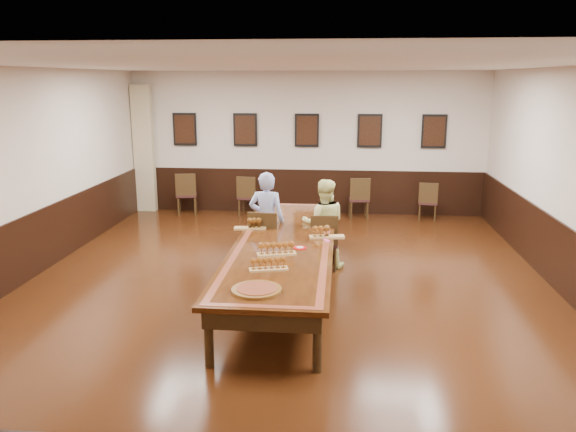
# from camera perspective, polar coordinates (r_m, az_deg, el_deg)

# --- Properties ---
(floor) EXTENTS (8.00, 10.00, 0.02)m
(floor) POSITION_cam_1_polar(r_m,az_deg,el_deg) (8.32, -0.33, -7.59)
(floor) COLOR black
(floor) RESTS_ON ground
(ceiling) EXTENTS (8.00, 10.00, 0.02)m
(ceiling) POSITION_cam_1_polar(r_m,az_deg,el_deg) (7.75, -0.36, 15.16)
(ceiling) COLOR white
(ceiling) RESTS_ON floor
(wall_back) EXTENTS (8.00, 0.02, 3.20)m
(wall_back) POSITION_cam_1_polar(r_m,az_deg,el_deg) (12.83, 1.94, 7.39)
(wall_back) COLOR beige
(wall_back) RESTS_ON floor
(wall_front) EXTENTS (8.00, 0.02, 3.20)m
(wall_front) POSITION_cam_1_polar(r_m,az_deg,el_deg) (3.15, -9.85, -13.23)
(wall_front) COLOR beige
(wall_front) RESTS_ON floor
(wall_left) EXTENTS (0.02, 10.00, 3.20)m
(wall_left) POSITION_cam_1_polar(r_m,az_deg,el_deg) (9.19, -26.12, 3.46)
(wall_left) COLOR beige
(wall_left) RESTS_ON floor
(chair_man) EXTENTS (0.51, 0.55, 1.00)m
(chair_man) POSITION_cam_1_polar(r_m,az_deg,el_deg) (9.05, -2.31, -2.43)
(chair_man) COLOR black
(chair_man) RESTS_ON floor
(chair_woman) EXTENTS (0.47, 0.51, 0.94)m
(chair_woman) POSITION_cam_1_polar(r_m,az_deg,el_deg) (9.10, 3.64, -2.55)
(chair_woman) COLOR black
(chair_woman) RESTS_ON floor
(spare_chair_a) EXTENTS (0.54, 0.57, 0.97)m
(spare_chair_a) POSITION_cam_1_polar(r_m,az_deg,el_deg) (13.01, -10.24, 2.29)
(spare_chair_a) COLOR black
(spare_chair_a) RESTS_ON floor
(spare_chair_b) EXTENTS (0.48, 0.52, 0.92)m
(spare_chair_b) POSITION_cam_1_polar(r_m,az_deg,el_deg) (12.68, -4.01, 2.08)
(spare_chair_b) COLOR black
(spare_chair_b) RESTS_ON floor
(spare_chair_c) EXTENTS (0.47, 0.51, 0.93)m
(spare_chair_c) POSITION_cam_1_polar(r_m,az_deg,el_deg) (12.51, 7.21, 1.87)
(spare_chair_c) COLOR black
(spare_chair_c) RESTS_ON floor
(spare_chair_d) EXTENTS (0.47, 0.49, 0.85)m
(spare_chair_d) POSITION_cam_1_polar(r_m,az_deg,el_deg) (12.64, 14.04, 1.51)
(spare_chair_d) COLOR black
(spare_chair_d) RESTS_ON floor
(person_man) EXTENTS (0.61, 0.43, 1.59)m
(person_man) POSITION_cam_1_polar(r_m,az_deg,el_deg) (9.08, -2.18, -0.44)
(person_man) COLOR #4B61BC
(person_man) RESTS_ON floor
(person_woman) EXTENTS (0.76, 0.61, 1.46)m
(person_woman) POSITION_cam_1_polar(r_m,az_deg,el_deg) (9.13, 3.64, -0.78)
(person_woman) COLOR #EDEF95
(person_woman) RESTS_ON floor
(pink_phone) EXTENTS (0.12, 0.14, 0.01)m
(pink_phone) POSITION_cam_1_polar(r_m,az_deg,el_deg) (8.10, 3.94, -2.50)
(pink_phone) COLOR #F250A0
(pink_phone) RESTS_ON conference_table
(curtain) EXTENTS (0.45, 0.18, 2.90)m
(curtain) POSITION_cam_1_polar(r_m,az_deg,el_deg) (13.42, -14.43, 6.61)
(curtain) COLOR tan
(curtain) RESTS_ON floor
(wainscoting) EXTENTS (8.00, 10.00, 1.00)m
(wainscoting) POSITION_cam_1_polar(r_m,az_deg,el_deg) (8.15, -0.34, -4.25)
(wainscoting) COLOR black
(wainscoting) RESTS_ON floor
(conference_table) EXTENTS (1.40, 5.00, 0.76)m
(conference_table) POSITION_cam_1_polar(r_m,az_deg,el_deg) (8.12, -0.34, -3.50)
(conference_table) COLOR black
(conference_table) RESTS_ON floor
(posters) EXTENTS (6.14, 0.04, 0.74)m
(posters) POSITION_cam_1_polar(r_m,az_deg,el_deg) (12.72, 1.93, 8.70)
(posters) COLOR black
(posters) RESTS_ON wall_back
(flight_a) EXTENTS (0.51, 0.20, 0.19)m
(flight_a) POSITION_cam_1_polar(r_m,az_deg,el_deg) (8.70, -3.71, -0.80)
(flight_a) COLOR #AD8248
(flight_a) RESTS_ON conference_table
(flight_b) EXTENTS (0.53, 0.24, 0.19)m
(flight_b) POSITION_cam_1_polar(r_m,az_deg,el_deg) (8.23, 3.73, -1.64)
(flight_b) COLOR #AD8248
(flight_b) RESTS_ON conference_table
(flight_c) EXTENTS (0.53, 0.29, 0.19)m
(flight_c) POSITION_cam_1_polar(r_m,az_deg,el_deg) (7.40, -1.17, -3.38)
(flight_c) COLOR #AD8248
(flight_c) RESTS_ON conference_table
(flight_d) EXTENTS (0.49, 0.26, 0.18)m
(flight_d) POSITION_cam_1_polar(r_m,az_deg,el_deg) (6.83, -1.98, -4.92)
(flight_d) COLOR #AD8248
(flight_d) RESTS_ON conference_table
(red_plate_grp) EXTENTS (0.18, 0.18, 0.02)m
(red_plate_grp) POSITION_cam_1_polar(r_m,az_deg,el_deg) (7.72, 1.21, -3.26)
(red_plate_grp) COLOR red
(red_plate_grp) RESTS_ON conference_table
(carved_platter) EXTENTS (0.67, 0.67, 0.04)m
(carved_platter) POSITION_cam_1_polar(r_m,az_deg,el_deg) (6.21, -3.21, -7.50)
(carved_platter) COLOR #553111
(carved_platter) RESTS_ON conference_table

